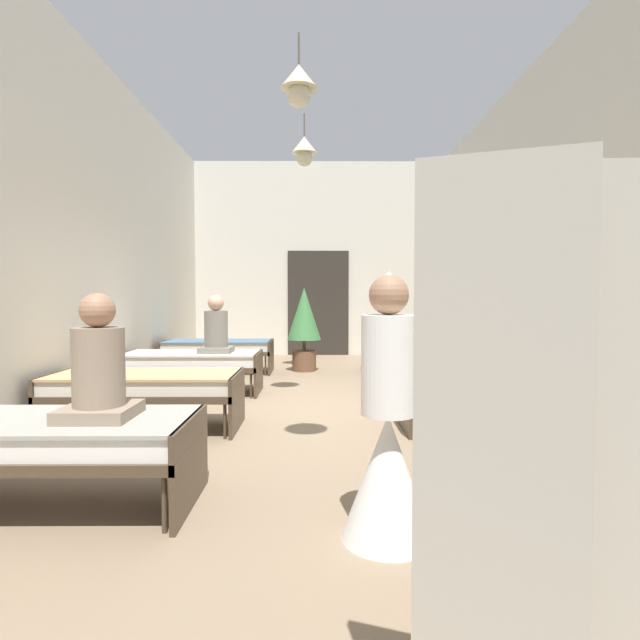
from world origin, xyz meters
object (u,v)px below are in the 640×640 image
object	(u,v)px
bed_left_row_1	(146,386)
bed_right_row_3	(419,348)
bed_right_row_0	(599,438)
bed_right_row_2	(446,362)
bed_left_row_2	(192,362)
bed_right_row_1	(495,386)
potted_plant	(304,321)
bed_left_row_3	(218,348)
patient_seated_secondary	(216,331)
patient_seated_primary	(99,372)
nurse_near_aisle	(388,445)
bed_left_row_0	(44,439)

from	to	relation	value
bed_left_row_1	bed_right_row_3	bearing A→B (deg)	46.86
bed_right_row_0	bed_right_row_2	xyz separation A→B (m)	(0.00, 3.80, 0.00)
bed_right_row_0	bed_left_row_2	size ratio (longest dim) A/B	1.00
bed_right_row_1	potted_plant	distance (m)	4.53
bed_left_row_3	patient_seated_secondary	distance (m)	2.02
bed_right_row_0	patient_seated_primary	distance (m)	3.24
bed_left_row_2	patient_seated_secondary	size ratio (longest dim) A/B	2.37
patient_seated_secondary	bed_left_row_1	bearing A→B (deg)	-100.66
bed_left_row_2	bed_left_row_3	world-z (taller)	same
bed_right_row_3	bed_right_row_1	bearing A→B (deg)	-90.00
bed_left_row_2	bed_right_row_3	xyz separation A→B (m)	(3.56, 1.90, 0.00)
nurse_near_aisle	bed_left_row_1	bearing A→B (deg)	174.89
bed_left_row_3	bed_right_row_3	size ratio (longest dim) A/B	1.00
bed_left_row_1	bed_right_row_3	distance (m)	5.21
patient_seated_secondary	bed_left_row_0	bearing A→B (deg)	-95.32
bed_left_row_0	patient_seated_primary	bearing A→B (deg)	2.10
bed_left_row_2	patient_seated_primary	size ratio (longest dim) A/B	2.37
nurse_near_aisle	potted_plant	xyz separation A→B (m)	(-0.62, 6.35, 0.37)
bed_left_row_3	bed_right_row_3	xyz separation A→B (m)	(3.56, 0.00, 0.00)
bed_right_row_2	bed_right_row_3	world-z (taller)	same
bed_right_row_1	nurse_near_aisle	bearing A→B (deg)	-121.39
bed_left_row_2	nurse_near_aisle	distance (m)	4.75
bed_left_row_0	potted_plant	distance (m)	6.12
bed_left_row_1	nurse_near_aisle	size ratio (longest dim) A/B	1.28
bed_right_row_1	bed_right_row_2	world-z (taller)	same
bed_right_row_3	patient_seated_primary	bearing A→B (deg)	-119.45
bed_right_row_1	bed_right_row_3	distance (m)	3.80
potted_plant	bed_right_row_1	bearing A→B (deg)	-63.01
bed_left_row_0	potted_plant	size ratio (longest dim) A/B	1.25
bed_left_row_2	nurse_near_aisle	world-z (taller)	nurse_near_aisle
bed_right_row_3	nurse_near_aisle	xyz separation A→B (m)	(-1.43, -6.14, 0.09)
potted_plant	patient_seated_primary	bearing A→B (deg)	-101.18
bed_left_row_1	bed_left_row_3	distance (m)	3.80
potted_plant	bed_left_row_3	bearing A→B (deg)	-171.99
bed_left_row_0	nurse_near_aisle	size ratio (longest dim) A/B	1.28
nurse_near_aisle	patient_seated_secondary	xyz separation A→B (m)	(-1.78, 4.20, 0.34)
bed_right_row_1	bed_left_row_2	bearing A→B (deg)	151.92
bed_left_row_1	bed_left_row_2	distance (m)	1.90
bed_left_row_1	bed_left_row_3	size ratio (longest dim) A/B	1.00
bed_left_row_3	nurse_near_aisle	bearing A→B (deg)	-70.83
nurse_near_aisle	bed_left_row_2	bearing A→B (deg)	159.22
bed_left_row_0	potted_plant	bearing A→B (deg)	75.62
bed_left_row_1	bed_left_row_2	size ratio (longest dim) A/B	1.00
patient_seated_primary	bed_right_row_3	bearing A→B (deg)	60.55
bed_right_row_3	patient_seated_secondary	bearing A→B (deg)	-148.85
bed_right_row_0	nurse_near_aisle	world-z (taller)	nurse_near_aisle
bed_left_row_2	bed_left_row_3	distance (m)	1.90
patient_seated_primary	patient_seated_secondary	distance (m)	3.75
bed_left_row_0	bed_right_row_1	xyz separation A→B (m)	(3.56, 1.90, 0.00)
bed_left_row_2	bed_left_row_3	bearing A→B (deg)	90.00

